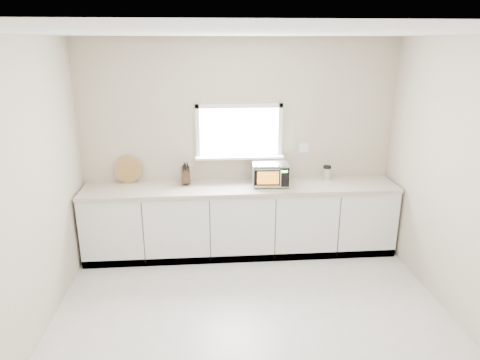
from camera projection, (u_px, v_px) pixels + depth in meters
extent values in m
plane|color=beige|center=(256.00, 335.00, 4.02)|extent=(4.00, 4.00, 0.00)
cube|color=#B9A793|center=(239.00, 147.00, 5.50)|extent=(4.00, 0.02, 2.70)
cube|color=white|center=(239.00, 131.00, 5.43)|extent=(1.00, 0.02, 0.60)
cube|color=white|center=(240.00, 157.00, 5.47)|extent=(1.12, 0.16, 0.03)
cube|color=white|center=(239.00, 106.00, 5.31)|extent=(1.10, 0.04, 0.05)
cube|color=white|center=(239.00, 157.00, 5.51)|extent=(1.10, 0.04, 0.05)
cube|color=white|center=(198.00, 132.00, 5.37)|extent=(0.05, 0.04, 0.70)
cube|color=white|center=(280.00, 131.00, 5.45)|extent=(0.05, 0.04, 0.70)
cube|color=white|center=(304.00, 148.00, 5.57)|extent=(0.12, 0.01, 0.12)
cube|color=silver|center=(241.00, 221.00, 5.50)|extent=(3.92, 0.60, 0.88)
cube|color=#B5AC95|center=(241.00, 187.00, 5.35)|extent=(3.92, 0.64, 0.04)
cylinder|color=black|center=(256.00, 188.00, 5.25)|extent=(0.02, 0.02, 0.01)
cylinder|color=black|center=(254.00, 181.00, 5.50)|extent=(0.02, 0.02, 0.01)
cylinder|color=black|center=(286.00, 187.00, 5.26)|extent=(0.02, 0.02, 0.01)
cylinder|color=black|center=(283.00, 181.00, 5.52)|extent=(0.02, 0.02, 0.01)
cube|color=silver|center=(270.00, 174.00, 5.34)|extent=(0.46, 0.36, 0.27)
cube|color=black|center=(272.00, 178.00, 5.17)|extent=(0.43, 0.03, 0.23)
cube|color=orange|center=(268.00, 178.00, 5.17)|extent=(0.26, 0.02, 0.16)
cylinder|color=silver|center=(281.00, 178.00, 5.15)|extent=(0.02, 0.02, 0.21)
cube|color=black|center=(284.00, 178.00, 5.18)|extent=(0.11, 0.01, 0.23)
cube|color=#19FF33|center=(284.00, 172.00, 5.15)|extent=(0.07, 0.01, 0.02)
cube|color=silver|center=(270.00, 163.00, 5.30)|extent=(0.46, 0.36, 0.01)
cube|color=#412717|center=(186.00, 175.00, 5.37)|extent=(0.13, 0.22, 0.25)
cube|color=black|center=(183.00, 168.00, 5.29)|extent=(0.02, 0.04, 0.09)
cube|color=black|center=(186.00, 167.00, 5.29)|extent=(0.02, 0.04, 0.09)
cube|color=black|center=(188.00, 169.00, 5.30)|extent=(0.02, 0.04, 0.09)
cube|color=black|center=(184.00, 166.00, 5.28)|extent=(0.02, 0.04, 0.09)
cube|color=black|center=(187.00, 166.00, 5.29)|extent=(0.02, 0.04, 0.09)
cylinder|color=#AA8041|center=(128.00, 170.00, 5.42)|extent=(0.34, 0.08, 0.34)
cylinder|color=silver|center=(327.00, 174.00, 5.58)|extent=(0.13, 0.13, 0.15)
cylinder|color=black|center=(327.00, 167.00, 5.55)|extent=(0.12, 0.12, 0.04)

